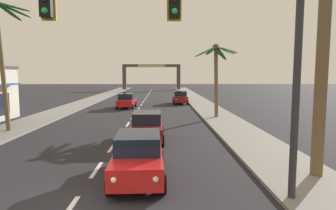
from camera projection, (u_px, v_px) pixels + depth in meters
sidewalk_right at (215, 114)px, 28.16m from camera, size 3.20×110.00×0.14m
sidewalk_left at (53, 114)px, 27.86m from camera, size 3.20×110.00×0.14m
lane_markings at (139, 114)px, 28.83m from camera, size 4.28×89.05×0.01m
traffic_signal_mast at (181, 27)px, 8.28m from camera, size 11.01×0.41×7.21m
sedan_lead_at_stop_bar at (138, 156)px, 10.81m from camera, size 2.06×4.49×1.68m
sedan_third_in_queue at (147, 126)px, 16.98m from camera, size 2.00×4.47×1.68m
sedan_oncoming_far at (127, 101)px, 33.64m from camera, size 2.04×4.49×1.68m
sedan_parked_nearest_kerb at (180, 97)px, 38.57m from camera, size 1.96×4.46×1.68m
palm_right_nearest at (325, 1)px, 10.19m from camera, size 3.52×3.76×9.99m
palm_right_second at (216, 61)px, 25.33m from camera, size 3.97×3.99×6.50m
town_gateway_arch at (151, 73)px, 73.07m from camera, size 14.49×0.90×6.40m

